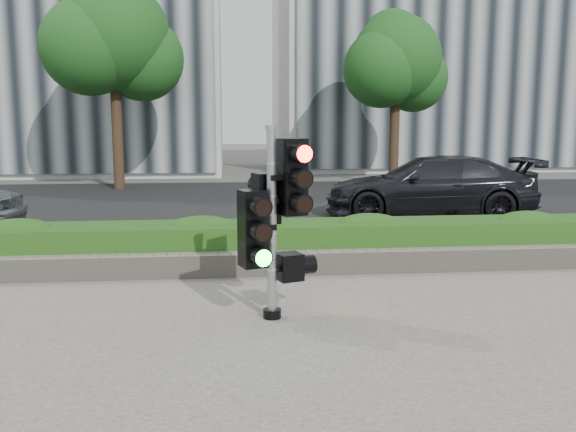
# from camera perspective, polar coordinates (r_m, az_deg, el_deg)

# --- Properties ---
(ground) EXTENTS (120.00, 120.00, 0.00)m
(ground) POSITION_cam_1_polar(r_m,az_deg,el_deg) (7.44, 0.64, -9.25)
(ground) COLOR #51514C
(ground) RESTS_ON ground
(sidewalk) EXTENTS (16.00, 11.00, 0.03)m
(sidewalk) POSITION_cam_1_polar(r_m,az_deg,el_deg) (5.14, 3.91, -17.66)
(sidewalk) COLOR #9E9389
(sidewalk) RESTS_ON ground
(road) EXTENTS (60.00, 13.00, 0.02)m
(road) POSITION_cam_1_polar(r_m,az_deg,el_deg) (17.20, -3.08, 1.08)
(road) COLOR black
(road) RESTS_ON ground
(curb) EXTENTS (60.00, 0.25, 0.12)m
(curb) POSITION_cam_1_polar(r_m,az_deg,el_deg) (10.46, -1.29, -3.63)
(curb) COLOR gray
(curb) RESTS_ON ground
(stone_wall) EXTENTS (12.00, 0.32, 0.34)m
(stone_wall) POSITION_cam_1_polar(r_m,az_deg,el_deg) (9.21, -0.68, -4.43)
(stone_wall) COLOR gray
(stone_wall) RESTS_ON sidewalk
(hedge) EXTENTS (12.00, 1.00, 0.68)m
(hedge) POSITION_cam_1_polar(r_m,az_deg,el_deg) (9.81, -1.02, -2.60)
(hedge) COLOR #457F27
(hedge) RESTS_ON sidewalk
(building_left) EXTENTS (16.00, 9.00, 15.00)m
(building_left) POSITION_cam_1_polar(r_m,az_deg,el_deg) (31.57, -21.83, 17.61)
(building_left) COLOR #B7B7B2
(building_left) RESTS_ON ground
(building_right) EXTENTS (18.00, 10.00, 12.00)m
(building_right) POSITION_cam_1_polar(r_m,az_deg,el_deg) (34.34, 14.84, 14.64)
(building_right) COLOR #B7B7B2
(building_right) RESTS_ON ground
(tree_left) EXTENTS (4.61, 4.03, 7.34)m
(tree_left) POSITION_cam_1_polar(r_m,az_deg,el_deg) (22.08, -16.04, 15.55)
(tree_left) COLOR black
(tree_left) RESTS_ON ground
(tree_right) EXTENTS (4.10, 3.58, 6.53)m
(tree_right) POSITION_cam_1_polar(r_m,az_deg,el_deg) (23.54, 10.01, 13.92)
(tree_right) COLOR black
(tree_right) RESTS_ON ground
(traffic_signal) EXTENTS (0.82, 0.70, 2.24)m
(traffic_signal) POSITION_cam_1_polar(r_m,az_deg,el_deg) (7.00, -1.41, 0.27)
(traffic_signal) COLOR black
(traffic_signal) RESTS_ON sidewalk
(car_dark) EXTENTS (5.28, 2.62, 1.48)m
(car_dark) POSITION_cam_1_polar(r_m,az_deg,el_deg) (15.34, 13.09, 2.74)
(car_dark) COLOR black
(car_dark) RESTS_ON road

